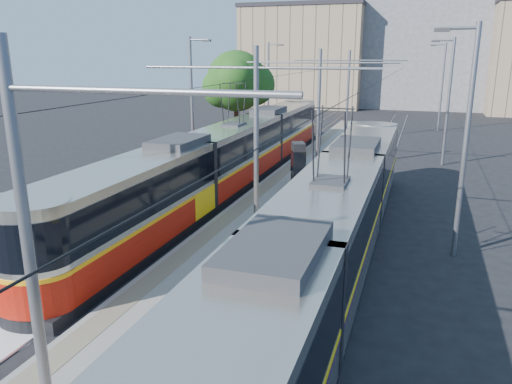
% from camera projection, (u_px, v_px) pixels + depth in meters
% --- Properties ---
extents(ground, '(160.00, 160.00, 0.00)m').
position_uv_depth(ground, '(159.00, 333.00, 12.96)').
color(ground, black).
rests_on(ground, ground).
extents(platform, '(4.00, 50.00, 0.30)m').
position_uv_depth(platform, '(306.00, 178.00, 28.46)').
color(platform, gray).
rests_on(platform, ground).
extents(tactile_strip_left, '(0.70, 50.00, 0.01)m').
position_uv_depth(tactile_strip_left, '(282.00, 174.00, 28.86)').
color(tactile_strip_left, gray).
rests_on(tactile_strip_left, platform).
extents(tactile_strip_right, '(0.70, 50.00, 0.01)m').
position_uv_depth(tactile_strip_right, '(331.00, 177.00, 27.98)').
color(tactile_strip_right, gray).
rests_on(tactile_strip_right, platform).
extents(rails, '(8.71, 70.00, 0.03)m').
position_uv_depth(rails, '(306.00, 180.00, 28.50)').
color(rails, gray).
rests_on(rails, ground).
extents(tram_left, '(2.43, 32.38, 5.50)m').
position_uv_depth(tram_left, '(234.00, 154.00, 27.27)').
color(tram_left, black).
rests_on(tram_left, ground).
extents(tram_right, '(2.43, 29.11, 5.50)m').
position_uv_depth(tram_right, '(328.00, 229.00, 15.16)').
color(tram_right, black).
rests_on(tram_right, ground).
extents(catenary, '(9.20, 70.00, 7.00)m').
position_uv_depth(catenary, '(295.00, 106.00, 24.69)').
color(catenary, slate).
rests_on(catenary, platform).
extents(street_lamps, '(15.18, 38.22, 8.00)m').
position_uv_depth(street_lamps, '(322.00, 101.00, 31.04)').
color(street_lamps, slate).
rests_on(street_lamps, ground).
extents(shelter, '(0.99, 1.21, 2.31)m').
position_uv_depth(shelter, '(298.00, 164.00, 25.79)').
color(shelter, black).
rests_on(shelter, platform).
extents(tree, '(5.02, 4.64, 7.29)m').
position_uv_depth(tree, '(241.00, 82.00, 37.76)').
color(tree, '#382314').
rests_on(tree, ground).
extents(building_left, '(16.32, 12.24, 13.36)m').
position_uv_depth(building_left, '(306.00, 56.00, 69.07)').
color(building_left, gray).
rests_on(building_left, ground).
extents(building_centre, '(18.36, 14.28, 16.60)m').
position_uv_depth(building_centre, '(429.00, 44.00, 67.42)').
color(building_centre, gray).
rests_on(building_centre, ground).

